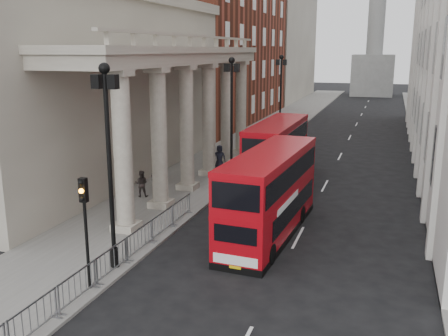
# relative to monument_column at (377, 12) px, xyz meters

# --- Properties ---
(ground) EXTENTS (260.00, 260.00, 0.00)m
(ground) POSITION_rel_monument_column_xyz_m (-6.00, -92.00, -15.98)
(ground) COLOR black
(ground) RESTS_ON ground
(sidewalk_west) EXTENTS (6.00, 140.00, 0.12)m
(sidewalk_west) POSITION_rel_monument_column_xyz_m (-9.00, -62.00, -15.92)
(sidewalk_west) COLOR slate
(sidewalk_west) RESTS_ON ground
(sidewalk_east) EXTENTS (3.00, 140.00, 0.12)m
(sidewalk_east) POSITION_rel_monument_column_xyz_m (7.50, -62.00, -15.92)
(sidewalk_east) COLOR slate
(sidewalk_east) RESTS_ON ground
(kerb) EXTENTS (0.20, 140.00, 0.14)m
(kerb) POSITION_rel_monument_column_xyz_m (-6.05, -62.00, -15.91)
(kerb) COLOR slate
(kerb) RESTS_ON ground
(portico_building) EXTENTS (9.00, 28.00, 12.00)m
(portico_building) POSITION_rel_monument_column_xyz_m (-16.50, -74.00, -9.98)
(portico_building) COLOR gray
(portico_building) RESTS_ON ground
(brick_building) EXTENTS (9.00, 32.00, 22.00)m
(brick_building) POSITION_rel_monument_column_xyz_m (-16.50, -44.00, -4.98)
(brick_building) COLOR maroon
(brick_building) RESTS_ON ground
(west_building_far) EXTENTS (9.00, 30.00, 20.00)m
(west_building_far) POSITION_rel_monument_column_xyz_m (-16.50, -12.00, -5.98)
(west_building_far) COLOR gray
(west_building_far) RESTS_ON ground
(monument_column) EXTENTS (8.00, 8.00, 54.20)m
(monument_column) POSITION_rel_monument_column_xyz_m (0.00, 0.00, 0.00)
(monument_column) COLOR #60605E
(monument_column) RESTS_ON ground
(lamp_post_south) EXTENTS (1.05, 0.44, 8.32)m
(lamp_post_south) POSITION_rel_monument_column_xyz_m (-6.60, -88.00, -11.07)
(lamp_post_south) COLOR black
(lamp_post_south) RESTS_ON sidewalk_west
(lamp_post_mid) EXTENTS (1.05, 0.44, 8.32)m
(lamp_post_mid) POSITION_rel_monument_column_xyz_m (-6.60, -72.00, -11.07)
(lamp_post_mid) COLOR black
(lamp_post_mid) RESTS_ON sidewalk_west
(lamp_post_north) EXTENTS (1.05, 0.44, 8.32)m
(lamp_post_north) POSITION_rel_monument_column_xyz_m (-6.60, -56.00, -11.07)
(lamp_post_north) COLOR black
(lamp_post_north) RESTS_ON sidewalk_west
(traffic_light) EXTENTS (0.28, 0.33, 4.30)m
(traffic_light) POSITION_rel_monument_column_xyz_m (-6.50, -90.02, -12.88)
(traffic_light) COLOR black
(traffic_light) RESTS_ON sidewalk_west
(crowd_barriers) EXTENTS (0.50, 18.75, 1.10)m
(crowd_barriers) POSITION_rel_monument_column_xyz_m (-6.35, -89.78, -15.31)
(crowd_barriers) COLOR gray
(crowd_barriers) RESTS_ON sidewalk_west
(bus_near) EXTENTS (2.88, 9.79, 4.18)m
(bus_near) POSITION_rel_monument_column_xyz_m (-1.44, -82.07, -13.80)
(bus_near) COLOR #A90710
(bus_near) RESTS_ON ground
(bus_far) EXTENTS (2.49, 9.81, 4.22)m
(bus_far) POSITION_rel_monument_column_xyz_m (-3.25, -72.30, -13.78)
(bus_far) COLOR #A10710
(bus_far) RESTS_ON ground
(pedestrian_a) EXTENTS (0.64, 0.44, 1.72)m
(pedestrian_a) POSITION_rel_monument_column_xyz_m (-10.24, -76.68, -15.00)
(pedestrian_a) COLOR black
(pedestrian_a) RESTS_ON sidewalk_west
(pedestrian_b) EXTENTS (0.92, 0.80, 1.63)m
(pedestrian_b) POSITION_rel_monument_column_xyz_m (-10.30, -78.53, -15.05)
(pedestrian_b) COLOR black
(pedestrian_b) RESTS_ON sidewalk_west
(pedestrian_c) EXTENTS (1.06, 0.83, 1.91)m
(pedestrian_c) POSITION_rel_monument_column_xyz_m (-8.00, -70.55, -14.91)
(pedestrian_c) COLOR black
(pedestrian_c) RESTS_ON sidewalk_west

